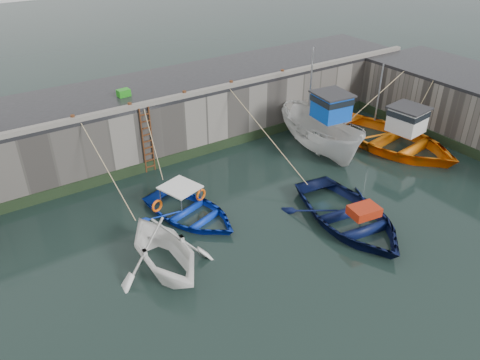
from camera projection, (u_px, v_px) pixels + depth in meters
ground at (324, 274)px, 16.09m from camera, size 120.00×120.00×0.00m
quay_back at (163, 115)px, 24.27m from camera, size 30.00×5.00×3.00m
road_back at (160, 85)px, 23.46m from camera, size 30.00×5.00×0.16m
kerb_back at (182, 96)px, 21.69m from camera, size 30.00×0.30×0.20m
algae_back at (187, 155)px, 23.09m from camera, size 30.00×0.08×0.50m
algae_right at (469, 151)px, 23.44m from camera, size 0.08×15.00×0.50m
ladder at (147, 141)px, 21.42m from camera, size 0.51×0.08×3.20m
boat_near_white at (165, 267)px, 16.38m from camera, size 3.67×4.25×2.24m
boat_near_white_rope at (118, 206)px, 19.66m from camera, size 0.04×4.91×3.10m
boat_near_blue at (191, 217)px, 19.00m from camera, size 4.41×5.24×0.93m
boat_near_blue_rope at (155, 180)px, 21.49m from camera, size 0.04×3.26×3.10m
boat_near_navy at (348, 223)px, 18.65m from camera, size 4.87×6.25×1.18m
boat_near_navy_rope at (267, 168)px, 22.51m from camera, size 0.04×6.35×3.10m
boat_far_white at (322, 133)px, 23.58m from camera, size 2.94×6.27×5.34m
boat_far_orange at (393, 139)px, 24.13m from camera, size 5.99×7.74×4.48m
fish_crate at (124, 93)px, 21.86m from camera, size 0.61×0.45×0.33m
bollard_a at (73, 118)px, 19.36m from camera, size 0.18×0.18×0.28m
bollard_b at (130, 106)px, 20.55m from camera, size 0.18×0.18×0.28m
bollard_c at (184, 94)px, 21.83m from camera, size 0.18×0.18×0.28m
bollard_d at (231, 83)px, 23.07m from camera, size 0.18×0.18×0.28m
bollard_e at (282, 72)px, 24.59m from camera, size 0.18×0.18×0.28m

